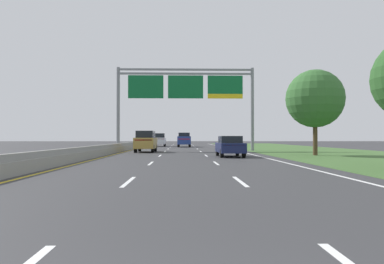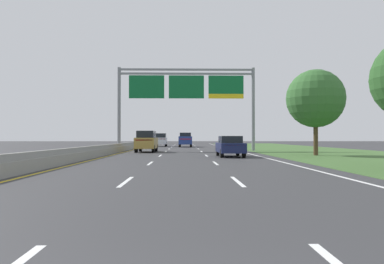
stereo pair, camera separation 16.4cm
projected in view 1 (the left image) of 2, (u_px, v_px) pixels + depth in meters
ground_plane at (183, 152)px, 37.21m from camera, size 220.00×220.00×0.00m
lane_striping at (183, 153)px, 36.75m from camera, size 11.96×106.00×0.01m
grass_verge_right at (325, 152)px, 37.57m from camera, size 14.00×110.00×0.02m
median_barrier_concrete at (115, 149)px, 37.04m from camera, size 0.60×110.00×0.85m
overhead_sign_gantry at (186, 91)px, 41.94m from camera, size 15.06×0.42×9.13m
pickup_truck_blue at (184, 140)px, 59.16m from camera, size 2.03×5.41×2.20m
car_navy_right_lane_sedan at (230, 146)px, 29.17m from camera, size 1.88×4.42×1.57m
car_white_left_lane_suv at (160, 140)px, 62.26m from camera, size 1.96×4.72×2.11m
car_gold_left_lane_suv at (146, 141)px, 38.27m from camera, size 1.97×4.73×2.11m
roadside_tree_mid at (315, 99)px, 31.13m from camera, size 4.70×4.70×6.97m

